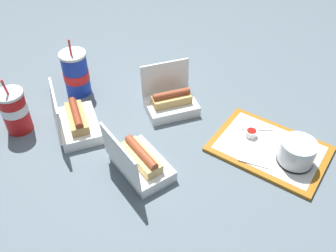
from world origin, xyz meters
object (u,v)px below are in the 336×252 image
(cake_container, at_px, (297,153))
(clamshell_hotdog_left, at_px, (171,101))
(ketchup_cup, at_px, (251,133))
(clamshell_hotdog_back, at_px, (139,162))
(clamshell_hotdog_front, at_px, (75,122))
(soda_cup_left, at_px, (76,73))
(food_tray, at_px, (269,149))
(plastic_fork, at_px, (257,129))
(soda_cup_back, at_px, (15,111))

(cake_container, distance_m, clamshell_hotdog_left, 0.49)
(cake_container, distance_m, ketchup_cup, 0.17)
(clamshell_hotdog_back, height_order, clamshell_hotdog_left, clamshell_hotdog_left)
(clamshell_hotdog_front, distance_m, soda_cup_left, 0.24)
(clamshell_hotdog_back, distance_m, clamshell_hotdog_left, 0.32)
(food_tray, distance_m, cake_container, 0.10)
(soda_cup_left, bearing_deg, clamshell_hotdog_front, -36.16)
(clamshell_hotdog_front, bearing_deg, ketchup_cup, 42.02)
(plastic_fork, relative_size, clamshell_hotdog_front, 0.45)
(ketchup_cup, distance_m, clamshell_hotdog_left, 0.32)
(clamshell_hotdog_left, bearing_deg, soda_cup_back, -122.86)
(clamshell_hotdog_left, bearing_deg, clamshell_hotdog_front, -114.83)
(clamshell_hotdog_left, relative_size, soda_cup_back, 1.04)
(cake_container, bearing_deg, clamshell_hotdog_left, -168.84)
(ketchup_cup, bearing_deg, plastic_fork, 95.41)
(clamshell_hotdog_left, distance_m, clamshell_hotdog_front, 0.35)
(cake_container, bearing_deg, plastic_fork, 167.45)
(soda_cup_back, bearing_deg, cake_container, 35.65)
(food_tray, height_order, soda_cup_left, soda_cup_left)
(clamshell_hotdog_back, bearing_deg, plastic_fork, 70.03)
(soda_cup_back, bearing_deg, soda_cup_left, 98.00)
(clamshell_hotdog_back, xyz_separation_m, soda_cup_left, (-0.49, 0.10, 0.05))
(food_tray, distance_m, ketchup_cup, 0.08)
(food_tray, bearing_deg, cake_container, 3.29)
(food_tray, bearing_deg, clamshell_hotdog_left, -167.04)
(plastic_fork, bearing_deg, clamshell_hotdog_front, -177.04)
(plastic_fork, bearing_deg, ketchup_cup, -126.82)
(food_tray, height_order, clamshell_hotdog_left, clamshell_hotdog_left)
(clamshell_hotdog_left, bearing_deg, ketchup_cup, 16.14)
(clamshell_hotdog_front, bearing_deg, clamshell_hotdog_back, 7.07)
(soda_cup_left, bearing_deg, cake_container, 18.91)
(ketchup_cup, xyz_separation_m, clamshell_hotdog_front, (-0.46, -0.41, 0.01))
(ketchup_cup, xyz_separation_m, soda_cup_left, (-0.64, -0.27, 0.06))
(plastic_fork, bearing_deg, clamshell_hotdog_left, 161.43)
(ketchup_cup, relative_size, clamshell_hotdog_back, 0.18)
(clamshell_hotdog_back, bearing_deg, ketchup_cup, 67.36)
(food_tray, xyz_separation_m, plastic_fork, (-0.08, 0.04, 0.01))
(plastic_fork, bearing_deg, food_tray, -70.14)
(cake_container, height_order, clamshell_hotdog_back, clamshell_hotdog_back)
(ketchup_cup, xyz_separation_m, soda_cup_back, (-0.60, -0.55, 0.06))
(clamshell_hotdog_left, height_order, soda_cup_back, soda_cup_back)
(cake_container, height_order, clamshell_hotdog_front, clamshell_hotdog_front)
(clamshell_hotdog_back, distance_m, clamshell_hotdog_front, 0.30)
(ketchup_cup, bearing_deg, food_tray, -0.05)
(food_tray, xyz_separation_m, clamshell_hotdog_left, (-0.39, -0.09, 0.03))
(plastic_fork, height_order, soda_cup_left, soda_cup_left)
(ketchup_cup, relative_size, clamshell_hotdog_left, 0.17)
(clamshell_hotdog_front, bearing_deg, cake_container, 33.63)
(cake_container, distance_m, soda_cup_back, 0.95)
(cake_container, xyz_separation_m, clamshell_hotdog_front, (-0.62, -0.42, -0.01))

